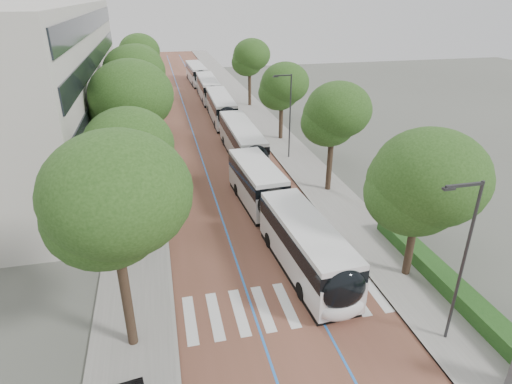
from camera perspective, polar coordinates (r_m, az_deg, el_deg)
ground at (r=22.39m, az=4.31°, el=-16.45°), size 160.00×160.00×0.00m
road at (r=58.09m, az=-7.53°, el=10.05°), size 11.00×140.00×0.02m
sidewalk_left at (r=57.87m, az=-15.02°, el=9.41°), size 4.00×140.00×0.12m
sidewalk_right at (r=59.25m, az=-0.19°, el=10.61°), size 4.00×140.00×0.12m
kerb_left at (r=57.83m, az=-13.12°, el=9.60°), size 0.20×140.00×0.14m
kerb_right at (r=58.86m, az=-2.02°, el=10.50°), size 0.20×140.00×0.14m
zebra_crossing at (r=23.15m, az=4.05°, el=-14.73°), size 10.55×3.60×0.01m
lane_line_left at (r=57.96m, az=-9.12°, el=9.94°), size 0.12×126.00×0.01m
lane_line_right at (r=58.26m, az=-5.94°, el=10.19°), size 0.12×126.00×0.01m
hedge at (r=25.83m, az=24.42°, el=-11.15°), size 1.20×14.00×0.80m
streetlight_near at (r=20.26m, az=25.79°, el=-7.29°), size 1.82×0.20×8.00m
streetlight_far at (r=41.00m, az=4.34°, el=10.86°), size 1.82×0.20×8.00m
lamp_post_left at (r=26.20m, az=-13.57°, el=0.22°), size 0.14×0.14×8.00m
trees_left at (r=43.35m, az=-16.17°, el=13.27°), size 6.37×61.02×9.87m
trees_right at (r=38.62m, az=7.16°, el=11.49°), size 6.01×47.56×8.67m
lead_bus at (r=27.80m, az=3.54°, el=-3.32°), size 3.74×18.52×3.20m
bus_queued_0 at (r=41.80m, az=-1.78°, el=6.63°), size 2.58×12.41×3.20m
bus_queued_1 at (r=54.85m, az=-4.66°, el=11.04°), size 2.80×12.45×3.20m
bus_queued_2 at (r=66.96m, az=-6.38°, el=13.52°), size 2.71×12.43×3.20m
bus_queued_3 at (r=80.07m, az=-7.90°, el=15.32°), size 2.86×12.46×3.20m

